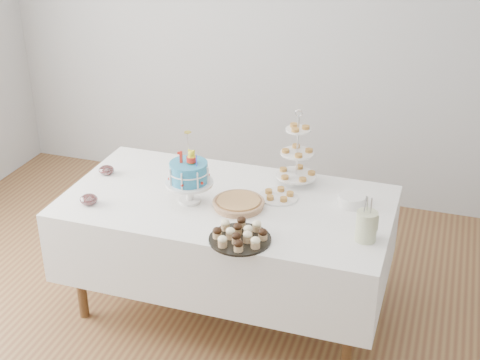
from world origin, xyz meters
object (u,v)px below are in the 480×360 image
(pie, at_px, (239,203))
(pastry_plate, at_px, (279,195))
(jam_bowl_b, at_px, (106,170))
(utensil_pitcher, at_px, (367,225))
(birthday_cake, at_px, (189,184))
(cupcake_tray, at_px, (240,234))
(table, at_px, (227,233))
(tiered_stand, at_px, (297,153))
(jam_bowl_a, at_px, (89,200))
(plate_stack, at_px, (352,200))

(pie, xyz_separation_m, pastry_plate, (0.19, 0.19, -0.01))
(jam_bowl_b, relative_size, utensil_pitcher, 0.38)
(birthday_cake, relative_size, pie, 1.42)
(cupcake_tray, bearing_deg, birthday_cake, 142.70)
(cupcake_tray, height_order, pastry_plate, cupcake_tray)
(table, distance_m, birthday_cake, 0.41)
(pie, bearing_deg, birthday_cake, -175.24)
(pastry_plate, xyz_separation_m, utensil_pitcher, (0.56, -0.31, 0.07))
(cupcake_tray, xyz_separation_m, pie, (-0.12, 0.34, -0.01))
(cupcake_tray, relative_size, tiered_stand, 0.69)
(table, relative_size, pastry_plate, 8.23)
(table, bearing_deg, tiered_stand, 46.07)
(pie, relative_size, utensil_pitcher, 1.19)
(pie, height_order, jam_bowl_b, jam_bowl_b)
(tiered_stand, xyz_separation_m, utensil_pitcher, (0.51, -0.53, -0.11))
(jam_bowl_b, bearing_deg, table, -6.24)
(birthday_cake, xyz_separation_m, jam_bowl_b, (-0.64, 0.18, -0.09))
(jam_bowl_a, bearing_deg, pie, 15.74)
(utensil_pitcher, bearing_deg, tiered_stand, 108.99)
(table, bearing_deg, utensil_pitcher, -12.62)
(birthday_cake, distance_m, jam_bowl_b, 0.67)
(jam_bowl_a, distance_m, utensil_pitcher, 1.59)
(birthday_cake, xyz_separation_m, utensil_pitcher, (1.04, -0.10, -0.03))
(pastry_plate, xyz_separation_m, jam_bowl_b, (-1.12, -0.03, 0.01))
(table, height_order, jam_bowl_b, jam_bowl_b)
(birthday_cake, height_order, utensil_pitcher, birthday_cake)
(pastry_plate, relative_size, jam_bowl_a, 2.28)
(jam_bowl_a, relative_size, utensil_pitcher, 0.40)
(tiered_stand, bearing_deg, jam_bowl_a, -149.18)
(table, distance_m, plate_stack, 0.77)
(jam_bowl_a, relative_size, jam_bowl_b, 1.06)
(cupcake_tray, xyz_separation_m, tiered_stand, (0.12, 0.74, 0.16))
(plate_stack, bearing_deg, birthday_cake, -164.05)
(table, relative_size, jam_bowl_b, 20.01)
(jam_bowl_b, bearing_deg, pastry_plate, 1.65)
(cupcake_tray, xyz_separation_m, jam_bowl_a, (-0.96, 0.10, -0.01))
(table, bearing_deg, jam_bowl_a, -158.22)
(birthday_cake, height_order, pastry_plate, birthday_cake)
(plate_stack, xyz_separation_m, pastry_plate, (-0.43, -0.05, -0.02))
(tiered_stand, bearing_deg, utensil_pitcher, -46.28)
(pie, distance_m, jam_bowl_b, 0.95)
(utensil_pitcher, bearing_deg, jam_bowl_b, 145.82)
(birthday_cake, bearing_deg, pie, 2.47)
(plate_stack, bearing_deg, tiered_stand, 155.53)
(pie, distance_m, jam_bowl_a, 0.87)
(jam_bowl_b, bearing_deg, tiered_stand, 12.15)
(utensil_pitcher, bearing_deg, birthday_cake, 149.63)
(cupcake_tray, relative_size, utensil_pitcher, 1.31)
(table, distance_m, pie, 0.28)
(birthday_cake, distance_m, pie, 0.31)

